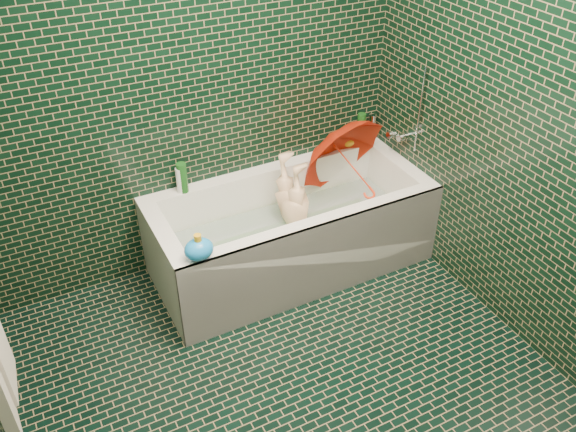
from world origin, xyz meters
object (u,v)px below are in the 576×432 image
child (296,220)px  umbrella (352,166)px  bathtub (292,239)px  bath_toy (199,249)px  rubber_duck (349,140)px

child → umbrella: 0.50m
bathtub → bath_toy: bearing=-155.6°
bathtub → umbrella: bearing=10.2°
bathtub → rubber_duck: size_ratio=13.18×
rubber_duck → child: bearing=-159.6°
umbrella → bath_toy: (-1.17, -0.40, 0.04)m
bathtub → bath_toy: (-0.71, -0.32, 0.40)m
bathtub → umbrella: umbrella is taller
bath_toy → child: bearing=7.2°
bathtub → bath_toy: bath_toy is taller
bathtub → child: bearing=41.0°
child → rubber_duck: bearing=118.2°
rubber_duck → bath_toy: bearing=-160.9°
child → umbrella: size_ratio=1.51×
child → bath_toy: size_ratio=4.76×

